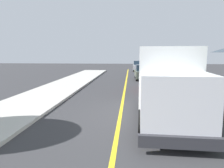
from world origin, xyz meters
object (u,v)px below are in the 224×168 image
object	(u,v)px
box_truck	(166,80)
parked_car_mid	(143,73)
parked_car_furthest	(139,66)
parked_van_across	(190,81)
parked_car_far	(145,69)
parked_car_near	(156,80)

from	to	relation	value
box_truck	parked_car_mid	distance (m)	14.85
box_truck	parked_car_furthest	size ratio (longest dim) A/B	1.63
parked_car_furthest	parked_van_across	bearing A→B (deg)	-80.03
parked_car_far	parked_car_near	bearing A→B (deg)	-90.05
parked_car_near	parked_car_mid	xyz separation A→B (m)	(-0.64, 7.17, 0.00)
parked_car_near	parked_van_across	world-z (taller)	same
box_truck	parked_car_far	distance (m)	21.20
box_truck	parked_car_furthest	world-z (taller)	box_truck
parked_car_near	parked_car_furthest	size ratio (longest dim) A/B	0.99
parked_van_across	parked_car_far	bearing A→B (deg)	101.20
box_truck	parked_car_near	bearing A→B (deg)	86.51
parked_car_furthest	parked_van_across	size ratio (longest dim) A/B	1.00
parked_car_far	parked_car_furthest	xyz separation A→B (m)	(-0.74, 5.93, 0.00)
parked_car_mid	parked_van_across	distance (m)	7.85
parked_car_mid	parked_car_furthest	xyz separation A→B (m)	(-0.09, 12.29, 0.00)
parked_car_near	parked_car_furthest	world-z (taller)	same
parked_car_mid	parked_car_far	bearing A→B (deg)	84.19
parked_car_near	parked_van_across	size ratio (longest dim) A/B	0.99
parked_car_furthest	parked_van_across	distance (m)	19.70
parked_car_mid	parked_van_across	xyz separation A→B (m)	(3.32, -7.11, 0.00)
parked_car_near	parked_car_furthest	bearing A→B (deg)	92.15
parked_car_far	parked_van_across	world-z (taller)	same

